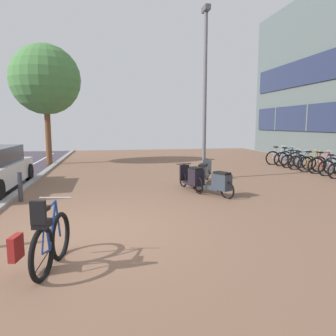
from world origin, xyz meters
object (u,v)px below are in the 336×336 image
(bicycle_foreground, at_px, (48,242))
(scooter_mid, at_px, (193,178))
(bicycle_rack_08, at_px, (288,159))
(street_tree, at_px, (45,80))
(bicycle_rack_05, at_px, (312,164))
(bicycle_rack_09, at_px, (279,158))
(bicycle_rack_06, at_px, (302,163))
(bollard_far, at_px, (20,187))
(lamp_post, at_px, (205,87))
(scooter_far, at_px, (216,182))
(scooter_near, at_px, (204,172))
(bicycle_rack_03, at_px, (334,168))
(bicycle_rack_04, at_px, (324,165))
(bicycle_rack_07, at_px, (294,161))

(bicycle_foreground, bearing_deg, scooter_mid, 54.42)
(bicycle_rack_08, bearing_deg, street_tree, 165.22)
(bicycle_rack_05, bearing_deg, bicycle_rack_08, 89.97)
(bicycle_foreground, bearing_deg, bicycle_rack_09, 47.17)
(bicycle_rack_06, distance_m, bollard_far, 11.87)
(bicycle_rack_06, relative_size, lamp_post, 0.21)
(scooter_far, bearing_deg, bicycle_foreground, -134.32)
(bicycle_rack_05, relative_size, lamp_post, 0.22)
(street_tree, bearing_deg, bicycle_rack_05, -22.99)
(scooter_near, relative_size, street_tree, 0.27)
(bicycle_rack_03, bearing_deg, lamp_post, 177.00)
(bicycle_rack_06, bearing_deg, bicycle_rack_04, -81.97)
(scooter_near, bearing_deg, scooter_far, -97.37)
(bicycle_rack_09, relative_size, street_tree, 0.23)
(bicycle_rack_06, distance_m, bicycle_rack_07, 0.64)
(bicycle_rack_07, height_order, bicycle_rack_09, bicycle_rack_09)
(bicycle_rack_07, distance_m, bicycle_rack_09, 1.28)
(bicycle_rack_05, xyz_separation_m, scooter_mid, (-6.27, -2.97, 0.06))
(bicycle_rack_05, xyz_separation_m, lamp_post, (-5.30, -0.99, 3.10))
(scooter_mid, bearing_deg, bicycle_rack_04, 20.09)
(bicycle_rack_08, relative_size, scooter_mid, 0.84)
(bicycle_rack_04, height_order, street_tree, street_tree)
(bicycle_rack_03, height_order, scooter_mid, bicycle_rack_03)
(bicycle_rack_04, distance_m, lamp_post, 6.24)
(scooter_mid, height_order, lamp_post, lamp_post)
(bicycle_rack_08, xyz_separation_m, lamp_post, (-5.30, -2.90, 3.09))
(street_tree, height_order, bollard_far, street_tree)
(bicycle_rack_09, distance_m, scooter_mid, 8.26)
(bicycle_rack_05, bearing_deg, bicycle_rack_07, 93.11)
(bicycle_foreground, bearing_deg, scooter_near, 55.10)
(bicycle_rack_08, distance_m, scooter_mid, 7.95)
(bicycle_rack_04, xyz_separation_m, street_tree, (-12.02, 5.69, 3.98))
(bicycle_foreground, distance_m, bicycle_rack_05, 12.50)
(bicycle_rack_09, bearing_deg, bicycle_rack_07, -87.46)
(bicycle_rack_08, height_order, bollard_far, bicycle_rack_08)
(bicycle_rack_04, xyz_separation_m, scooter_mid, (-6.38, -2.33, 0.05))
(bicycle_rack_07, xyz_separation_m, bicycle_rack_09, (-0.06, 1.27, 0.03))
(bicycle_rack_07, xyz_separation_m, scooter_far, (-5.71, -5.04, 0.06))
(scooter_mid, bearing_deg, bicycle_rack_09, 41.93)
(bicycle_rack_03, distance_m, bicycle_rack_05, 1.28)
(bicycle_rack_09, bearing_deg, bicycle_rack_08, -78.75)
(bollard_far, bearing_deg, bicycle_rack_03, 10.92)
(bicycle_rack_07, bearing_deg, bollard_far, -156.99)
(bicycle_foreground, bearing_deg, lamp_post, 56.95)
(bicycle_foreground, height_order, lamp_post, lamp_post)
(scooter_far, bearing_deg, bicycle_rack_06, 37.66)
(scooter_mid, bearing_deg, bollard_far, -174.34)
(bicycle_rack_04, bearing_deg, bicycle_rack_08, 92.39)
(bicycle_rack_08, distance_m, scooter_far, 8.10)
(lamp_post, bearing_deg, bicycle_foreground, -123.05)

